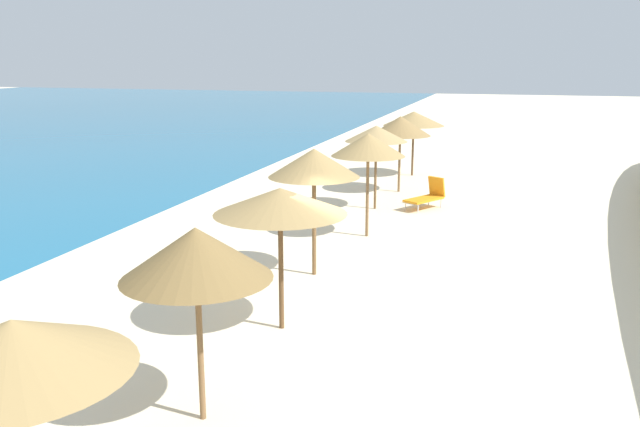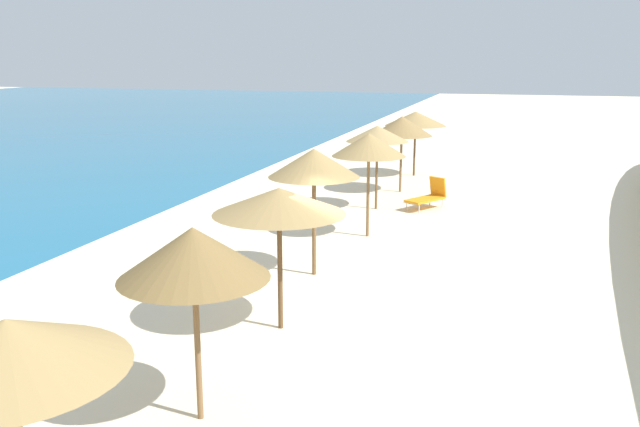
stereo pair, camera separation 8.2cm
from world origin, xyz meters
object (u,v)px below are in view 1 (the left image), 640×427
object	(u,v)px
beach_umbrella_6	(368,145)
beach_umbrella_4	(280,201)
beach_umbrella_5	(314,163)
beach_umbrella_2	(14,347)
beach_umbrella_3	(196,254)
lounge_chair_0	(427,196)
beach_umbrella_8	(400,126)
beach_umbrella_7	(376,134)
beach_umbrella_9	(414,119)

from	to	relation	value
beach_umbrella_6	beach_umbrella_4	bearing A→B (deg)	179.19
beach_umbrella_5	beach_umbrella_6	world-z (taller)	beach_umbrella_5
beach_umbrella_2	beach_umbrella_6	xyz separation A→B (m)	(13.28, -0.13, 0.06)
beach_umbrella_3	beach_umbrella_5	xyz separation A→B (m)	(6.42, 0.35, 0.20)
beach_umbrella_4	lounge_chair_0	world-z (taller)	beach_umbrella_4
beach_umbrella_3	beach_umbrella_6	bearing A→B (deg)	-0.43
beach_umbrella_6	beach_umbrella_8	xyz separation A→B (m)	(6.47, 0.23, -0.13)
beach_umbrella_7	beach_umbrella_9	xyz separation A→B (m)	(6.63, -0.20, -0.09)
beach_umbrella_4	beach_umbrella_9	distance (m)	16.81
beach_umbrella_8	beach_umbrella_6	bearing A→B (deg)	-177.94
beach_umbrella_2	beach_umbrella_6	bearing A→B (deg)	-0.55
beach_umbrella_2	beach_umbrella_9	xyz separation A→B (m)	(23.34, 0.16, -0.11)
beach_umbrella_7	beach_umbrella_8	xyz separation A→B (m)	(3.05, -0.26, -0.04)
beach_umbrella_3	beach_umbrella_5	size ratio (longest dim) A/B	0.94
beach_umbrella_2	beach_umbrella_9	world-z (taller)	beach_umbrella_2
beach_umbrella_6	beach_umbrella_7	bearing A→B (deg)	8.10
beach_umbrella_4	beach_umbrella_9	bearing A→B (deg)	0.67
beach_umbrella_3	beach_umbrella_8	size ratio (longest dim) A/B	0.98
beach_umbrella_7	beach_umbrella_3	bearing A→B (deg)	-178.24
beach_umbrella_2	beach_umbrella_9	bearing A→B (deg)	0.40
beach_umbrella_9	lounge_chair_0	xyz separation A→B (m)	(-6.09, -1.43, -1.94)
beach_umbrella_4	beach_umbrella_9	xyz separation A→B (m)	(16.81, 0.20, -0.01)
beach_umbrella_6	beach_umbrella_8	bearing A→B (deg)	2.06
beach_umbrella_2	beach_umbrella_3	world-z (taller)	beach_umbrella_2
beach_umbrella_4	lounge_chair_0	xyz separation A→B (m)	(10.72, -1.23, -1.95)
beach_umbrella_6	beach_umbrella_8	world-z (taller)	beach_umbrella_6
beach_umbrella_5	beach_umbrella_9	size ratio (longest dim) A/B	1.09
lounge_chair_0	beach_umbrella_7	bearing A→B (deg)	49.23
beach_umbrella_3	beach_umbrella_4	world-z (taller)	beach_umbrella_3
beach_umbrella_2	lounge_chair_0	distance (m)	17.43
beach_umbrella_3	beach_umbrella_9	world-z (taller)	beach_umbrella_3
beach_umbrella_3	beach_umbrella_4	distance (m)	3.28
beach_umbrella_6	beach_umbrella_9	xyz separation A→B (m)	(10.06, 0.29, -0.17)
beach_umbrella_2	beach_umbrella_6	distance (m)	13.28
beach_umbrella_4	beach_umbrella_9	world-z (taller)	beach_umbrella_9
beach_umbrella_6	beach_umbrella_7	xyz separation A→B (m)	(3.43, 0.49, -0.08)
beach_umbrella_2	beach_umbrella_7	world-z (taller)	beach_umbrella_2
beach_umbrella_6	beach_umbrella_3	bearing A→B (deg)	179.57
beach_umbrella_6	beach_umbrella_9	size ratio (longest dim) A/B	1.07
beach_umbrella_3	beach_umbrella_7	distance (m)	13.46
beach_umbrella_8	beach_umbrella_9	distance (m)	3.59
beach_umbrella_5	beach_umbrella_9	bearing A→B (deg)	-0.56
beach_umbrella_5	lounge_chair_0	bearing A→B (deg)	-11.64
beach_umbrella_5	beach_umbrella_7	distance (m)	7.04
beach_umbrella_5	beach_umbrella_8	xyz separation A→B (m)	(10.09, -0.19, -0.15)
beach_umbrella_2	beach_umbrella_4	xyz separation A→B (m)	(6.53, -0.03, -0.10)
beach_umbrella_2	beach_umbrella_4	bearing A→B (deg)	-0.28
beach_umbrella_4	beach_umbrella_8	distance (m)	13.22
beach_umbrella_6	beach_umbrella_2	bearing A→B (deg)	179.45
beach_umbrella_7	beach_umbrella_8	distance (m)	3.06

